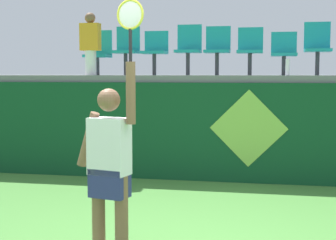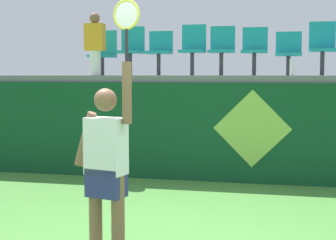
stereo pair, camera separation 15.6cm
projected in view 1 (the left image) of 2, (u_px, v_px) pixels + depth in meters
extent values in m
cube|color=#0F4223|center=(214.00, 132.00, 8.61)|extent=(13.61, 0.20, 1.65)
cube|color=slate|center=(222.00, 78.00, 9.89)|extent=(13.61, 2.88, 0.12)
cylinder|color=brown|center=(99.00, 215.00, 5.04)|extent=(0.13, 0.13, 0.83)
cylinder|color=brown|center=(122.00, 218.00, 4.93)|extent=(0.13, 0.13, 0.83)
cube|color=navy|center=(110.00, 183.00, 4.95)|extent=(0.40, 0.30, 0.28)
cube|color=white|center=(109.00, 146.00, 4.92)|extent=(0.42, 0.31, 0.55)
sphere|color=brown|center=(109.00, 100.00, 4.88)|extent=(0.22, 0.22, 0.22)
cylinder|color=brown|center=(88.00, 139.00, 5.02)|extent=(0.27, 0.15, 0.55)
cylinder|color=brown|center=(131.00, 93.00, 4.77)|extent=(0.09, 0.09, 0.58)
cylinder|color=black|center=(130.00, 45.00, 4.73)|extent=(0.03, 0.03, 0.30)
torus|color=gold|center=(130.00, 14.00, 4.71)|extent=(0.28, 0.09, 0.28)
ellipsoid|color=silver|center=(130.00, 14.00, 4.71)|extent=(0.24, 0.07, 0.24)
cylinder|color=white|center=(288.00, 67.00, 8.42)|extent=(0.07, 0.07, 0.27)
cylinder|color=#38383D|center=(98.00, 66.00, 9.51)|extent=(0.07, 0.07, 0.32)
cube|color=teal|center=(97.00, 56.00, 9.49)|extent=(0.44, 0.42, 0.05)
cube|color=teal|center=(101.00, 43.00, 9.65)|extent=(0.44, 0.04, 0.46)
cylinder|color=#38383D|center=(126.00, 64.00, 9.40)|extent=(0.07, 0.07, 0.40)
cube|color=teal|center=(126.00, 52.00, 9.38)|extent=(0.44, 0.42, 0.05)
cube|color=teal|center=(128.00, 39.00, 9.54)|extent=(0.44, 0.04, 0.45)
cylinder|color=#38383D|center=(154.00, 65.00, 9.29)|extent=(0.07, 0.07, 0.38)
cube|color=teal|center=(154.00, 53.00, 9.27)|extent=(0.44, 0.42, 0.05)
cube|color=teal|center=(157.00, 41.00, 9.44)|extent=(0.44, 0.04, 0.37)
cylinder|color=#38383D|center=(188.00, 64.00, 9.17)|extent=(0.07, 0.07, 0.40)
cube|color=teal|center=(188.00, 51.00, 9.15)|extent=(0.44, 0.42, 0.05)
cube|color=teal|center=(190.00, 38.00, 9.31)|extent=(0.44, 0.04, 0.47)
cylinder|color=#38383D|center=(217.00, 64.00, 9.07)|extent=(0.07, 0.07, 0.39)
cube|color=teal|center=(217.00, 51.00, 9.05)|extent=(0.44, 0.42, 0.05)
cube|color=teal|center=(218.00, 38.00, 9.21)|extent=(0.44, 0.04, 0.43)
cylinder|color=#38383D|center=(250.00, 64.00, 8.96)|extent=(0.07, 0.07, 0.38)
cube|color=teal|center=(250.00, 52.00, 8.94)|extent=(0.44, 0.42, 0.05)
cube|color=teal|center=(251.00, 39.00, 9.10)|extent=(0.44, 0.04, 0.41)
cylinder|color=#38383D|center=(284.00, 66.00, 8.85)|extent=(0.07, 0.07, 0.33)
cube|color=teal|center=(284.00, 55.00, 8.83)|extent=(0.44, 0.42, 0.05)
cube|color=teal|center=(284.00, 43.00, 9.00)|extent=(0.44, 0.04, 0.38)
cylinder|color=#38383D|center=(317.00, 64.00, 8.73)|extent=(0.07, 0.07, 0.40)
cube|color=teal|center=(318.00, 50.00, 8.71)|extent=(0.44, 0.42, 0.05)
cube|color=teal|center=(317.00, 36.00, 8.88)|extent=(0.44, 0.04, 0.47)
cylinder|color=white|center=(91.00, 63.00, 9.15)|extent=(0.20, 0.20, 0.44)
cube|color=orange|center=(90.00, 37.00, 9.10)|extent=(0.34, 0.20, 0.48)
sphere|color=brown|center=(90.00, 18.00, 9.07)|extent=(0.19, 0.19, 0.19)
cube|color=#0F4223|center=(248.00, 183.00, 8.47)|extent=(0.90, 0.01, 0.00)
plane|color=#8CC64C|center=(249.00, 128.00, 8.38)|extent=(1.27, 0.00, 1.27)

